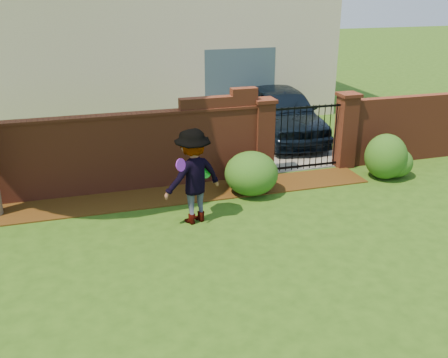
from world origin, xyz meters
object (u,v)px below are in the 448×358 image
object	(u,v)px
frisbee_green	(206,172)
frisbee_purple	(181,165)
car	(285,114)
man	(194,177)

from	to	relation	value
frisbee_green	frisbee_purple	bearing A→B (deg)	-144.78
frisbee_purple	frisbee_green	distance (m)	0.78
car	man	distance (m)	6.07
car	frisbee_green	world-z (taller)	car
man	frisbee_purple	size ratio (longest dim) A/B	7.79
man	car	bearing A→B (deg)	-148.40
car	frisbee_green	bearing A→B (deg)	-123.58
frisbee_green	car	bearing A→B (deg)	51.62
car	frisbee_green	distance (m)	5.83
car	frisbee_purple	world-z (taller)	car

